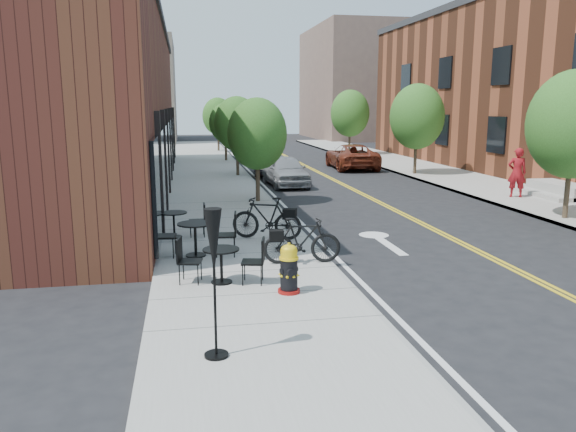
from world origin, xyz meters
TOP-DOWN VIEW (x-y plane):
  - ground at (0.00, 0.00)m, footprint 120.00×120.00m
  - sidewalk_near at (-2.00, 10.00)m, footprint 4.00×70.00m
  - sidewalk_far at (10.00, 10.00)m, footprint 4.00×70.00m
  - building_near at (-6.50, 14.00)m, footprint 5.00×28.00m
  - bg_building_left at (-8.00, 48.00)m, footprint 8.00×14.00m
  - bg_building_right at (16.00, 50.00)m, footprint 10.00×16.00m
  - tree_near_a at (-0.60, 9.00)m, footprint 2.20×2.20m
  - tree_near_b at (-0.60, 17.00)m, footprint 2.30×2.30m
  - tree_near_c at (-0.60, 25.00)m, footprint 2.10×2.10m
  - tree_near_d at (-0.60, 33.00)m, footprint 2.40×2.40m
  - tree_far_a at (8.60, 4.00)m, footprint 2.80×2.80m
  - tree_far_b at (8.60, 16.00)m, footprint 2.80×2.80m
  - tree_far_c at (8.60, 28.00)m, footprint 2.80×2.80m
  - fire_hydrant at (-1.37, -1.54)m, footprint 0.56×0.56m
  - bicycle_left at (-1.16, 2.88)m, footprint 1.96×1.23m
  - bicycle_right at (-0.71, 0.40)m, footprint 1.79×0.61m
  - bistro_set_a at (-2.60, -0.70)m, footprint 1.75×0.87m
  - bistro_set_b at (-3.07, 1.47)m, footprint 1.95×0.92m
  - bistro_set_c at (-3.60, 3.51)m, footprint 1.67×0.74m
  - patio_umbrella at (-2.90, -4.09)m, footprint 0.35×0.35m
  - parked_car_a at (1.27, 13.61)m, footprint 1.85×4.17m
  - parked_car_b at (1.06, 17.96)m, footprint 1.81×4.10m
  - parked_car_c at (1.27, 27.46)m, footprint 2.07×4.73m
  - parked_car_far at (6.30, 19.82)m, footprint 2.67×5.28m
  - pedestrian at (9.41, 8.04)m, footprint 0.82×0.68m

SIDE VIEW (x-z plane):
  - ground at x=0.00m, z-range 0.00..0.00m
  - sidewalk_near at x=-2.00m, z-range 0.00..0.12m
  - sidewalk_far at x=10.00m, z-range 0.00..0.12m
  - bistro_set_c at x=-3.60m, z-range 0.12..1.02m
  - bistro_set_a at x=-2.60m, z-range 0.12..1.04m
  - fire_hydrant at x=-1.37m, z-range 0.09..1.07m
  - bistro_set_b at x=-3.07m, z-range 0.12..1.16m
  - bicycle_right at x=-0.71m, z-range 0.12..1.18m
  - parked_car_b at x=1.06m, z-range 0.00..1.31m
  - parked_car_c at x=1.27m, z-range 0.00..1.35m
  - bicycle_left at x=-1.16m, z-range 0.12..1.26m
  - parked_car_a at x=1.27m, z-range 0.00..1.39m
  - parked_car_far at x=6.30m, z-range 0.00..1.43m
  - pedestrian at x=9.41m, z-range 0.12..2.03m
  - patio_umbrella at x=-2.90m, z-range 0.59..2.74m
  - tree_near_c at x=-0.60m, z-range 0.69..4.37m
  - tree_near_a at x=-0.60m, z-range 0.70..4.51m
  - tree_near_b at x=-0.60m, z-range 0.72..4.70m
  - tree_near_d at x=-0.60m, z-range 0.73..4.85m
  - tree_far_a at x=8.60m, z-range 0.75..5.37m
  - tree_far_b at x=8.60m, z-range 0.75..5.37m
  - tree_far_c at x=8.60m, z-range 0.75..5.37m
  - building_near at x=-6.50m, z-range 0.00..7.00m
  - bg_building_left at x=-8.00m, z-range 0.00..10.00m
  - bg_building_right at x=16.00m, z-range 0.00..12.00m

